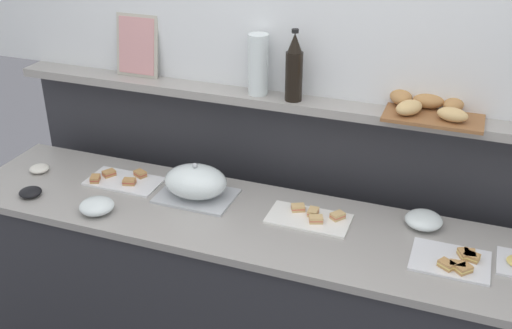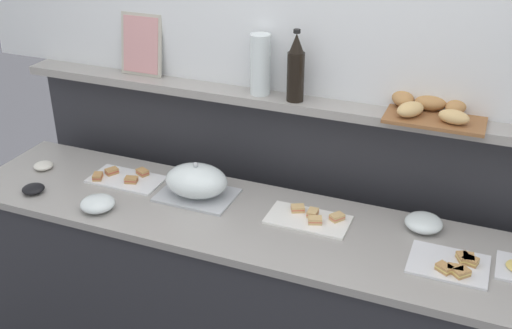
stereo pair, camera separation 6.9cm
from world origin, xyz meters
The scene contains 15 objects.
ground_plane centered at (0.00, 0.60, 0.00)m, with size 12.00×12.00×0.00m, color #38383D.
buffet_counter centered at (0.00, 0.00, 0.47)m, with size 2.73×0.60×0.94m.
back_ledge_unit centered at (0.00, 0.48, 0.70)m, with size 2.79×0.22×1.34m.
sandwich_platter_side centered at (0.20, 0.08, 0.95)m, with size 0.35×0.18×0.04m.
sandwich_platter_rear centered at (0.79, -0.03, 0.95)m, with size 0.29×0.22×0.04m.
sandwich_platter_front centered at (-0.72, 0.09, 0.95)m, with size 0.35×0.19×0.04m.
serving_cloche centered at (-0.33, 0.08, 1.01)m, with size 0.34×0.24×0.17m.
glass_bowl_large centered at (-0.68, -0.18, 0.96)m, with size 0.15×0.15×0.06m.
glass_bowl_medium centered at (0.65, 0.19, 0.96)m, with size 0.15×0.15×0.06m.
condiment_bowl_teal centered at (-1.04, -0.17, 0.95)m, with size 0.10×0.10×0.04m, color black.
condiment_bowl_dark centered at (-1.15, 0.04, 0.95)m, with size 0.09×0.09×0.03m, color silver.
wine_bottle_dark centered at (0.01, 0.38, 1.48)m, with size 0.08×0.08×0.32m.
bread_basket centered at (0.59, 0.41, 1.37)m, with size 0.42×0.28×0.08m.
framed_picture centered at (-0.79, 0.44, 1.49)m, with size 0.22×0.06×0.30m.
water_carafe centered at (-0.16, 0.40, 1.48)m, with size 0.09×0.09×0.27m, color silver.
Camera 1 is at (0.75, -2.06, 2.32)m, focal length 43.19 mm.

